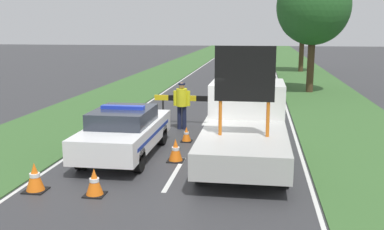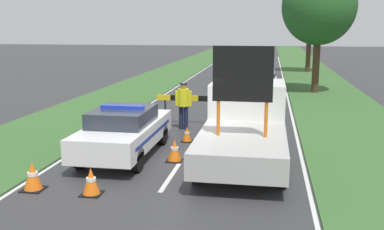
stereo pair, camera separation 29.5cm
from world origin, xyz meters
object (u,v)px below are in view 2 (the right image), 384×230
at_px(traffic_cone_near_truck, 91,181).
at_px(traffic_cone_behind_barrier, 187,134).
at_px(pedestrian_civilian, 225,102).
at_px(roadside_tree_near_right, 319,6).
at_px(police_officer, 183,102).
at_px(traffic_cone_lane_edge, 33,176).
at_px(roadside_tree_near_left, 310,16).
at_px(traffic_cone_centre_front, 175,150).
at_px(queued_car_sedan_black, 262,66).
at_px(road_barrier, 198,100).
at_px(queued_car_van_white, 258,85).
at_px(queued_car_hatch_blue, 260,74).
at_px(work_truck, 245,122).
at_px(traffic_cone_near_police, 255,127).
at_px(police_car, 125,131).

height_order(traffic_cone_near_truck, traffic_cone_behind_barrier, traffic_cone_near_truck).
distance_m(pedestrian_civilian, roadside_tree_near_right, 11.89).
xyz_separation_m(police_officer, traffic_cone_lane_edge, (-2.27, -6.90, -0.71)).
bearing_deg(traffic_cone_lane_edge, pedestrian_civilian, 61.82).
bearing_deg(roadside_tree_near_left, traffic_cone_lane_edge, -105.93).
distance_m(traffic_cone_centre_front, traffic_cone_lane_edge, 3.98).
height_order(traffic_cone_near_truck, queued_car_sedan_black, queued_car_sedan_black).
bearing_deg(traffic_cone_near_truck, police_officer, 83.38).
bearing_deg(traffic_cone_near_truck, queued_car_sedan_black, 82.70).
height_order(road_barrier, queued_car_van_white, queued_car_van_white).
bearing_deg(queued_car_sedan_black, traffic_cone_behind_barrier, 84.40).
height_order(queued_car_sedan_black, roadside_tree_near_right, roadside_tree_near_right).
distance_m(road_barrier, queued_car_van_white, 6.50).
relative_size(pedestrian_civilian, traffic_cone_behind_barrier, 3.50).
xyz_separation_m(road_barrier, traffic_cone_near_truck, (-1.22, -7.84, -0.64)).
relative_size(road_barrier, queued_car_hatch_blue, 0.72).
relative_size(work_truck, traffic_cone_centre_front, 9.25).
relative_size(traffic_cone_lane_edge, roadside_tree_near_left, 0.10).
bearing_deg(roadside_tree_near_right, traffic_cone_lane_edge, -114.61).
height_order(pedestrian_civilian, traffic_cone_behind_barrier, pedestrian_civilian).
distance_m(traffic_cone_centre_front, roadside_tree_near_left, 28.10).
bearing_deg(road_barrier, traffic_cone_centre_front, -90.51).
height_order(traffic_cone_centre_front, queued_car_van_white, queued_car_van_white).
relative_size(traffic_cone_near_police, roadside_tree_near_left, 0.08).
bearing_deg(traffic_cone_behind_barrier, traffic_cone_centre_front, -88.59).
distance_m(traffic_cone_near_police, traffic_cone_centre_front, 4.28).
relative_size(traffic_cone_behind_barrier, roadside_tree_near_right, 0.07).
relative_size(road_barrier, traffic_cone_lane_edge, 4.82).
relative_size(police_officer, roadside_tree_near_left, 0.26).
height_order(police_car, queued_car_van_white, queued_car_van_white).
xyz_separation_m(police_car, pedestrian_civilian, (2.57, 3.92, 0.28)).
bearing_deg(traffic_cone_near_police, work_truck, -94.40).
relative_size(road_barrier, queued_car_sedan_black, 0.74).
bearing_deg(roadside_tree_near_left, traffic_cone_near_truck, -103.28).
bearing_deg(queued_car_sedan_black, roadside_tree_near_right, 111.60).
xyz_separation_m(traffic_cone_near_truck, queued_car_hatch_blue, (3.30, 19.97, 0.49)).
xyz_separation_m(road_barrier, police_officer, (-0.42, -0.89, 0.09)).
relative_size(police_officer, queued_car_sedan_black, 0.39).
bearing_deg(police_officer, queued_car_hatch_blue, -83.87).
distance_m(traffic_cone_near_police, traffic_cone_near_truck, 7.44).
bearing_deg(traffic_cone_centre_front, police_officer, 97.36).
height_order(road_barrier, roadside_tree_near_left, roadside_tree_near_left).
bearing_deg(police_officer, pedestrian_civilian, -156.80).
xyz_separation_m(traffic_cone_near_truck, traffic_cone_behind_barrier, (1.28, 5.13, -0.07)).
distance_m(police_car, traffic_cone_lane_edge, 3.40).
height_order(police_car, work_truck, work_truck).
height_order(pedestrian_civilian, queued_car_hatch_blue, pedestrian_civilian).
xyz_separation_m(traffic_cone_lane_edge, queued_car_van_white, (4.82, 13.93, 0.47)).
distance_m(road_barrier, roadside_tree_near_right, 11.74).
xyz_separation_m(traffic_cone_near_police, traffic_cone_behind_barrier, (-2.21, -1.44, -0.01)).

